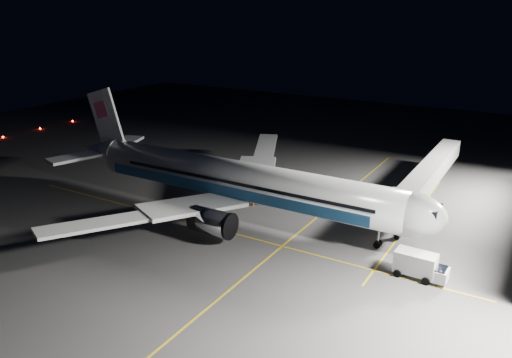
{
  "coord_description": "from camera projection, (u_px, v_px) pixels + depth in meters",
  "views": [
    {
      "loc": [
        36.38,
        -56.79,
        28.71
      ],
      "look_at": [
        2.6,
        -0.08,
        6.0
      ],
      "focal_mm": 35.0,
      "sensor_mm": 36.0,
      "label": 1
    }
  ],
  "objects": [
    {
      "name": "guide_line_cross",
      "position": [
        218.0,
        229.0,
        68.2
      ],
      "size": [
        70.0,
        0.25,
        0.01
      ],
      "primitive_type": "cube",
      "color": "gold",
      "rests_on": "ground"
    },
    {
      "name": "ground",
      "position": [
        241.0,
        215.0,
        73.08
      ],
      "size": [
        200.0,
        200.0,
        0.0
      ],
      "primitive_type": "plane",
      "color": "#4C4C4F",
      "rests_on": "ground"
    },
    {
      "name": "airliner",
      "position": [
        234.0,
        180.0,
        71.92
      ],
      "size": [
        61.48,
        54.22,
        16.64
      ],
      "color": "silver",
      "rests_on": "ground"
    },
    {
      "name": "safety_cone_a",
      "position": [
        253.0,
        203.0,
        76.43
      ],
      "size": [
        0.42,
        0.42,
        0.62
      ],
      "primitive_type": "cone",
      "color": "#D84C09",
      "rests_on": "ground"
    },
    {
      "name": "safety_cone_b",
      "position": [
        316.0,
        193.0,
        80.88
      ],
      "size": [
        0.37,
        0.37,
        0.56
      ],
      "primitive_type": "cone",
      "color": "#D84C09",
      "rests_on": "ground"
    },
    {
      "name": "service_truck",
      "position": [
        420.0,
        265.0,
        55.47
      ],
      "size": [
        5.9,
        2.77,
        2.97
      ],
      "rotation": [
        0.0,
        0.0,
        -0.04
      ],
      "color": "white",
      "rests_on": "ground"
    },
    {
      "name": "safety_cone_c",
      "position": [
        234.0,
        183.0,
        85.19
      ],
      "size": [
        0.43,
        0.43,
        0.65
      ],
      "primitive_type": "cone",
      "color": "#D84C09",
      "rests_on": "ground"
    },
    {
      "name": "baggage_tug",
      "position": [
        284.0,
        178.0,
        86.29
      ],
      "size": [
        2.94,
        2.59,
        1.81
      ],
      "rotation": [
        0.0,
        0.0,
        -0.28
      ],
      "color": "black",
      "rests_on": "ground"
    },
    {
      "name": "jet_bridge",
      "position": [
        427.0,
        176.0,
        75.61
      ],
      "size": [
        3.6,
        34.4,
        6.3
      ],
      "color": "#B2B2B7",
      "rests_on": "ground"
    },
    {
      "name": "guide_line_main",
      "position": [
        303.0,
        229.0,
        68.24
      ],
      "size": [
        0.25,
        80.0,
        0.01
      ],
      "primitive_type": "cube",
      "color": "gold",
      "rests_on": "ground"
    },
    {
      "name": "guide_line_side",
      "position": [
        410.0,
        222.0,
        70.56
      ],
      "size": [
        0.25,
        40.0,
        0.01
      ],
      "primitive_type": "cube",
      "color": "gold",
      "rests_on": "ground"
    }
  ]
}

